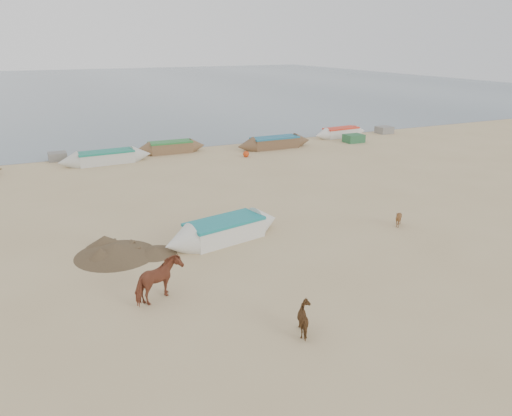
{
  "coord_description": "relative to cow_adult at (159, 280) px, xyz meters",
  "views": [
    {
      "loc": [
        -8.83,
        -14.64,
        7.95
      ],
      "look_at": [
        0.0,
        4.0,
        1.0
      ],
      "focal_mm": 35.0,
      "sensor_mm": 36.0,
      "label": 1
    }
  ],
  "objects": [
    {
      "name": "ground",
      "position": [
        5.52,
        0.4,
        -0.7
      ],
      "size": [
        140.0,
        140.0,
        0.0
      ],
      "primitive_type": "plane",
      "color": "tan",
      "rests_on": "ground"
    },
    {
      "name": "sea",
      "position": [
        5.52,
        82.4,
        -0.69
      ],
      "size": [
        160.0,
        160.0,
        0.0
      ],
      "primitive_type": "plane",
      "color": "slate",
      "rests_on": "ground"
    },
    {
      "name": "cow_adult",
      "position": [
        0.0,
        0.0,
        0.0
      ],
      "size": [
        1.82,
        1.47,
        1.4
      ],
      "primitive_type": "imported",
      "rotation": [
        0.0,
        0.0,
        2.08
      ],
      "color": "brown",
      "rests_on": "ground"
    },
    {
      "name": "calf_front",
      "position": [
        11.43,
        1.98,
        -0.32
      ],
      "size": [
        0.72,
        0.64,
        0.77
      ],
      "primitive_type": "imported",
      "rotation": [
        0.0,
        0.0,
        -1.6
      ],
      "color": "brown",
      "rests_on": "ground"
    },
    {
      "name": "calf_right",
      "position": [
        3.31,
        -3.66,
        -0.26
      ],
      "size": [
        0.8,
        0.92,
        0.87
      ],
      "primitive_type": "imported",
      "rotation": [
        0.0,
        0.0,
        1.65
      ],
      "color": "brown",
      "rests_on": "ground"
    },
    {
      "name": "near_canoe",
      "position": [
        3.8,
        3.85,
        -0.25
      ],
      "size": [
        5.71,
        2.55,
        0.89
      ],
      "primitive_type": null,
      "rotation": [
        0.0,
        0.0,
        0.21
      ],
      "color": "silver",
      "rests_on": "ground"
    },
    {
      "name": "debris_pile",
      "position": [
        -0.62,
        4.22,
        -0.46
      ],
      "size": [
        3.35,
        3.35,
        0.48
      ],
      "primitive_type": "cone",
      "rotation": [
        0.0,
        0.0,
        -0.06
      ],
      "color": "brown",
      "rests_on": "ground"
    },
    {
      "name": "waterline_canoes",
      "position": [
        3.26,
        20.12,
        -0.28
      ],
      "size": [
        48.36,
        3.79,
        0.9
      ],
      "color": "brown",
      "rests_on": "ground"
    },
    {
      "name": "beach_clutter",
      "position": [
        9.48,
        20.06,
        -0.4
      ],
      "size": [
        43.38,
        5.41,
        0.64
      ],
      "color": "#326F34",
      "rests_on": "ground"
    }
  ]
}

